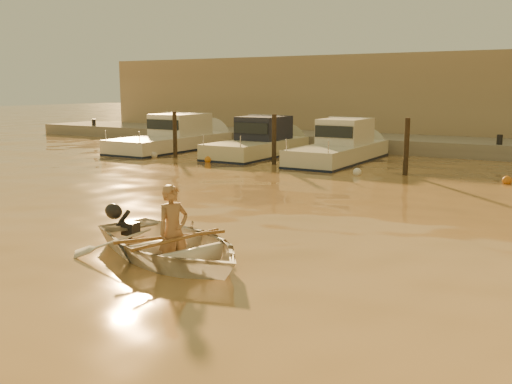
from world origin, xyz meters
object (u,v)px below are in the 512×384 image
Objects in this scene: dinghy at (171,245)px; person at (173,231)px; moored_boat_0 at (172,137)px; moored_boat_1 at (257,142)px; moored_boat_2 at (339,147)px; waterfront_building at (481,99)px.

dinghy is 0.29m from person.
moored_boat_0 and moored_boat_1 have the same top height.
person is 0.25× the size of moored_boat_1.
moored_boat_2 is at bearing 29.71° from person.
moored_boat_2 is at bearing -108.27° from waterfront_building.
moored_boat_0 is (-11.55, 14.33, 0.36)m from dinghy.
dinghy is 2.22× the size of person.
moored_boat_1 is (-6.65, 14.33, 0.36)m from dinghy.
moored_boat_0 is 4.90m from moored_boat_1.
moored_boat_1 is at bearing 0.00° from moored_boat_0.
waterfront_building reaches higher than moored_boat_2.
moored_boat_1 is (-6.75, 14.36, 0.09)m from person.
moored_boat_0 is 1.10× the size of moored_boat_2.
person is at bearing -50.96° from moored_boat_0.
waterfront_building is at bearing 55.45° from moored_boat_1.
moored_boat_0 and moored_boat_2 have the same top height.
moored_boat_0 is at bearing 57.53° from dinghy.
moored_boat_1 reaches higher than person.
moored_boat_0 reaches higher than dinghy.
dinghy is 0.08× the size of waterfront_building.
person reaches higher than dinghy.
dinghy is at bearing -79.28° from moored_boat_2.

